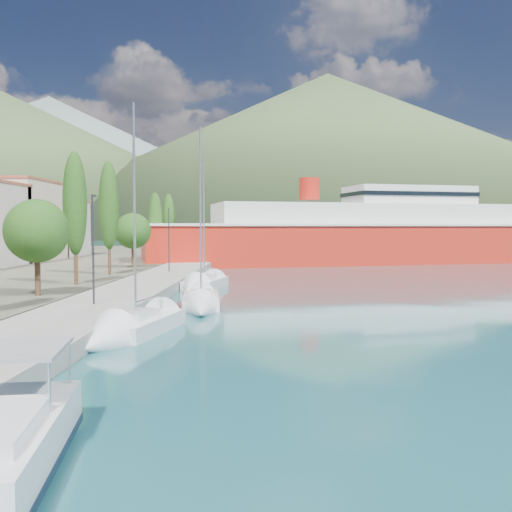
{
  "coord_description": "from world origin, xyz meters",
  "views": [
    {
      "loc": [
        0.94,
        -16.9,
        5.12
      ],
      "look_at": [
        0.0,
        14.0,
        3.5
      ],
      "focal_mm": 40.0,
      "sensor_mm": 36.0,
      "label": 1
    }
  ],
  "objects": [
    {
      "name": "hills_near",
      "position": [
        98.04,
        372.5,
        49.18
      ],
      "size": [
        1010.0,
        520.0,
        115.0
      ],
      "color": "#425731",
      "rests_on": "ground"
    },
    {
      "name": "hills_far",
      "position": [
        138.59,
        618.73,
        77.39
      ],
      "size": [
        1480.0,
        900.0,
        180.0
      ],
      "color": "slate",
      "rests_on": "ground"
    },
    {
      "name": "lamp_posts",
      "position": [
        -9.0,
        14.05,
        4.08
      ],
      "size": [
        0.15,
        46.63,
        6.06
      ],
      "color": "#2D2D33",
      "rests_on": "quay"
    },
    {
      "name": "sailboat_far",
      "position": [
        -5.03,
        28.32,
        0.32
      ],
      "size": [
        3.79,
        8.14,
        11.52
      ],
      "color": "silver",
      "rests_on": "ground"
    },
    {
      "name": "tree_row",
      "position": [
        -14.01,
        30.89,
        5.65
      ],
      "size": [
        4.02,
        64.63,
        10.34
      ],
      "color": "#47301E",
      "rests_on": "land_strip"
    },
    {
      "name": "quay",
      "position": [
        -9.0,
        26.0,
        0.4
      ],
      "size": [
        5.0,
        88.0,
        0.8
      ],
      "primitive_type": "cube",
      "color": "gray",
      "rests_on": "ground"
    },
    {
      "name": "sailboat_mid",
      "position": [
        -3.47,
        17.5,
        0.3
      ],
      "size": [
        3.28,
        8.72,
        12.25
      ],
      "color": "silver",
      "rests_on": "ground"
    },
    {
      "name": "ferry",
      "position": [
        14.29,
        63.36,
        3.74
      ],
      "size": [
        63.16,
        29.18,
        12.3
      ],
      "color": "red",
      "rests_on": "ground"
    },
    {
      "name": "sailboat_near",
      "position": [
        -5.92,
        8.23,
        0.32
      ],
      "size": [
        4.03,
        8.57,
        11.85
      ],
      "color": "silver",
      "rests_on": "ground"
    },
    {
      "name": "ground",
      "position": [
        0.0,
        120.0,
        0.0
      ],
      "size": [
        1400.0,
        1400.0,
        0.0
      ],
      "primitive_type": "plane",
      "color": "#1C555C"
    }
  ]
}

